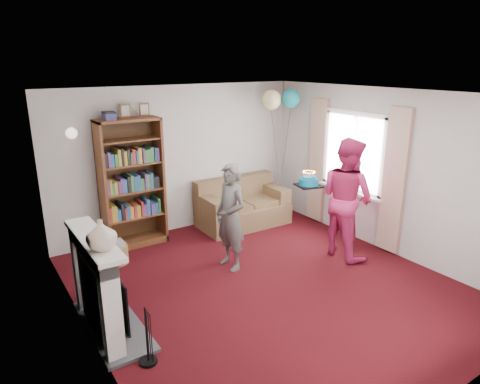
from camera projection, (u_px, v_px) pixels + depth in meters
ground at (266, 285)px, 5.72m from camera, size 5.00×5.00×0.00m
wall_back at (179, 159)px, 7.35m from camera, size 4.50×0.02×2.50m
wall_left at (83, 235)px, 4.15m from camera, size 0.02×5.00×2.50m
wall_right at (385, 171)px, 6.55m from camera, size 0.02×5.00×2.50m
ceiling at (270, 94)px, 4.98m from camera, size 4.50×5.00×0.01m
fireplace at (102, 289)px, 4.61m from camera, size 0.55×1.80×1.12m
window_bay at (353, 167)px, 7.01m from camera, size 0.14×2.02×2.20m
wall_sconce at (71, 133)px, 6.12m from camera, size 0.16×0.23×0.16m
bookcase at (131, 185)px, 6.75m from camera, size 0.97×0.42×2.25m
sofa at (241, 207)px, 7.79m from camera, size 1.59×0.84×0.84m
wicker_basket at (116, 253)px, 6.31m from camera, size 0.37×0.37×0.33m
person_striped at (231, 217)px, 6.01m from camera, size 0.42×0.59×1.54m
person_magenta at (347, 198)px, 6.38m from camera, size 0.71×0.90×1.82m
birthday_cake at (309, 182)px, 6.22m from camera, size 0.33×0.33×0.22m
balloons at (281, 99)px, 7.55m from camera, size 0.79×0.35×1.74m
mantel_vase at (101, 235)px, 4.10m from camera, size 0.34×0.34×0.31m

